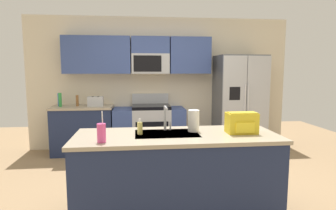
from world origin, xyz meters
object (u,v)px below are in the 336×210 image
(range_oven, at_px, (149,128))
(sink_faucet, at_px, (166,116))
(pepper_mill, at_px, (77,101))
(bottle_green, at_px, (60,100))
(bottle_blue, at_px, (60,100))
(toaster, at_px, (96,101))
(refrigerator, at_px, (239,103))
(soap_dispenser, at_px, (140,128))
(paper_towel_roll, at_px, (194,121))
(backpack, at_px, (242,122))
(drink_cup_pink, at_px, (101,133))

(range_oven, height_order, sink_faucet, sink_faucet)
(pepper_mill, xyz_separation_m, bottle_green, (-0.30, -0.05, 0.02))
(pepper_mill, xyz_separation_m, bottle_blue, (-0.33, 0.06, 0.02))
(toaster, bearing_deg, bottle_blue, 170.78)
(refrigerator, height_order, bottle_blue, refrigerator)
(toaster, xyz_separation_m, bottle_green, (-0.64, -0.00, 0.04))
(bottle_green, xyz_separation_m, soap_dispenser, (1.42, -2.41, -0.06))
(bottle_blue, distance_m, sink_faucet, 2.95)
(refrigerator, bearing_deg, bottle_blue, 177.85)
(bottle_blue, height_order, paper_towel_roll, paper_towel_roll)
(sink_faucet, distance_m, backpack, 0.83)
(toaster, height_order, backpack, backpack)
(bottle_blue, xyz_separation_m, backpack, (2.55, -2.58, -0.00))
(sink_faucet, height_order, backpack, sink_faucet)
(bottle_blue, bearing_deg, bottle_green, -71.61)
(drink_cup_pink, height_order, soap_dispenser, drink_cup_pink)
(toaster, bearing_deg, backpack, -52.76)
(pepper_mill, bearing_deg, soap_dispenser, -65.45)
(toaster, xyz_separation_m, paper_towel_roll, (1.38, -2.33, 0.03))
(soap_dispenser, bearing_deg, toaster, 108.03)
(soap_dispenser, bearing_deg, range_oven, 85.13)
(refrigerator, xyz_separation_m, paper_towel_roll, (-1.38, -2.31, 0.09))
(pepper_mill, relative_size, drink_cup_pink, 0.69)
(range_oven, distance_m, drink_cup_pink, 2.87)
(sink_faucet, relative_size, paper_towel_roll, 1.17)
(range_oven, bearing_deg, soap_dispenser, -94.87)
(refrigerator, bearing_deg, sink_faucet, -126.88)
(bottle_green, distance_m, sink_faucet, 2.83)
(refrigerator, height_order, sink_faucet, refrigerator)
(bottle_green, xyz_separation_m, paper_towel_roll, (2.02, -2.33, -0.01))
(drink_cup_pink, xyz_separation_m, backpack, (1.46, 0.23, 0.03))
(bottle_green, relative_size, paper_towel_roll, 1.06)
(range_oven, relative_size, bottle_green, 5.33)
(bottle_blue, relative_size, soap_dispenser, 1.40)
(bottle_green, xyz_separation_m, sink_faucet, (1.71, -2.26, 0.04))
(refrigerator, distance_m, backpack, 2.61)
(refrigerator, distance_m, paper_towel_roll, 2.70)
(toaster, xyz_separation_m, pepper_mill, (-0.34, 0.05, 0.01))
(drink_cup_pink, relative_size, soap_dispenser, 1.76)
(range_oven, distance_m, pepper_mill, 1.45)
(bottle_blue, height_order, soap_dispenser, bottle_blue)
(range_oven, xyz_separation_m, soap_dispenser, (-0.21, -2.46, 0.53))
(toaster, xyz_separation_m, sink_faucet, (1.08, -2.26, 0.08))
(paper_towel_roll, bearing_deg, pepper_mill, 125.82)
(bottle_green, distance_m, drink_cup_pink, 2.90)
(range_oven, height_order, refrigerator, refrigerator)
(range_oven, height_order, pepper_mill, pepper_mill)
(backpack, bearing_deg, soap_dispenser, 176.81)
(bottle_blue, distance_m, paper_towel_roll, 3.19)
(refrigerator, relative_size, soap_dispenser, 10.88)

